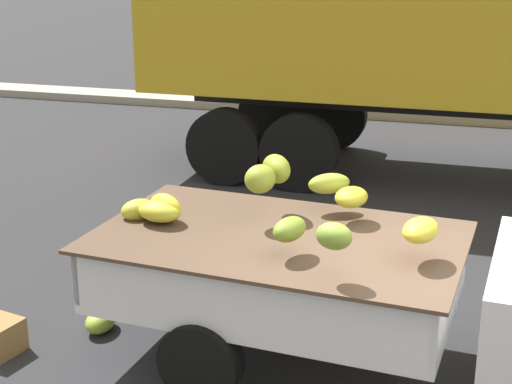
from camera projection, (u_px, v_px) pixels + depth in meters
curb_strip at (476, 118)px, 14.81m from camera, size 80.00×0.80×0.16m
fallen_banana_bunch_near_tailgate at (101, 321)px, 6.86m from camera, size 0.26×0.37×0.19m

